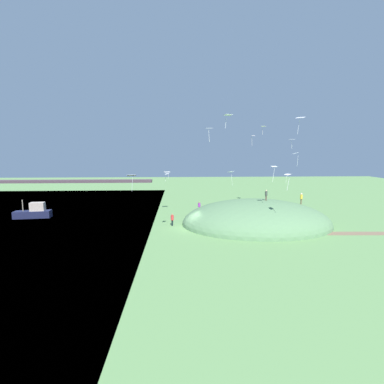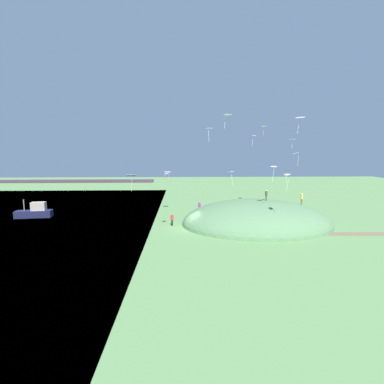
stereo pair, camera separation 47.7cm
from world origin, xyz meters
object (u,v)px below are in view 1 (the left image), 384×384
Objects in this scene: kite_5 at (132,176)px; kite_8 at (209,129)px; kite_11 at (167,172)px; person_walking_path at (199,205)px; kite_2 at (167,174)px; person_with_child at (172,218)px; kite_3 at (300,118)px; kite_0 at (253,137)px; person_watching_kites at (266,194)px; kite_10 at (228,116)px; kite_13 at (296,154)px; person_near_shore at (301,197)px; kite_12 at (263,127)px; kite_6 at (231,173)px; kite_4 at (287,175)px; boat_on_lake at (34,212)px; kite_1 at (274,168)px; kite_7 at (288,176)px; kite_9 at (292,140)px.

kite_8 is at bearing 15.93° from kite_5.
kite_5 reaches higher than kite_11.
kite_11 is at bearing -108.77° from person_walking_path.
person_with_child is at bearing 81.54° from kite_2.
kite_2 is at bearing -87.83° from kite_11.
kite_0 is at bearing 97.49° from kite_3.
person_watching_kites is 1.00× the size of kite_10.
kite_2 is at bearing 175.22° from kite_3.
person_watching_kites is at bearing -30.13° from kite_11.
kite_13 is at bearing 82.13° from person_walking_path.
person_near_shore is 15.67m from kite_12.
kite_3 is at bearing -46.82° from kite_6.
kite_5 is at bearing 170.58° from kite_10.
kite_4 reaches higher than person_near_shore.
kite_5 is at bearing -38.48° from boat_on_lake.
kite_12 reaches higher than person_with_child.
kite_0 is 1.15× the size of kite_10.
kite_1 is at bearing -20.96° from person_with_child.
kite_11 is (-14.81, 16.39, -0.71)m from kite_7.
kite_0 is 0.88× the size of kite_1.
kite_2 is (-14.30, -4.07, 3.25)m from person_watching_kites.
kite_12 is at bearing 1.57° from boat_on_lake.
kite_10 reaches higher than kite_3.
kite_12 is at bearing 9.36° from kite_11.
kite_10 reaches higher than person_walking_path.
kite_11 is at bearing 119.20° from kite_8.
kite_1 is at bearing 52.17° from person_walking_path.
kite_7 is (-2.74, -7.43, 0.54)m from kite_4.
kite_8 is at bearing 14.71° from person_walking_path.
kite_5 is at bearing -141.95° from kite_12.
kite_13 is (18.37, 1.66, 9.22)m from person_with_child.
person_watching_kites is 11.34m from person_walking_path.
kite_5 is 27.97m from kite_12.
kite_8 is (5.07, -1.97, 12.52)m from person_with_child.
kite_1 is at bearing -11.99° from kite_8.
kite_6 reaches higher than kite_11.
kite_13 is at bearing 15.83° from kite_2.
kite_2 is 12.67m from kite_11.
person_walking_path is 8.10m from kite_11.
person_with_child is 0.87× the size of kite_1.
kite_10 reaches higher than kite_7.
kite_5 is at bearing -140.72° from person_with_child.
kite_12 is at bearing 50.68° from kite_8.
kite_9 reaches higher than kite_1.
kite_12 reaches higher than kite_13.
kite_2 is at bearing -167.82° from kite_4.
kite_12 is (12.01, 5.75, 13.31)m from person_walking_path.
kite_2 is (-13.91, 0.03, -0.77)m from kite_1.
kite_6 is (-4.89, 2.09, 2.93)m from person_watching_kites.
person_watching_kites is 0.88× the size of person_with_child.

